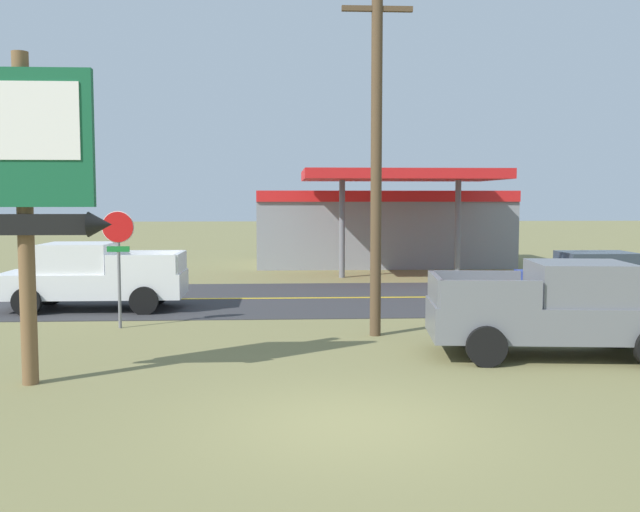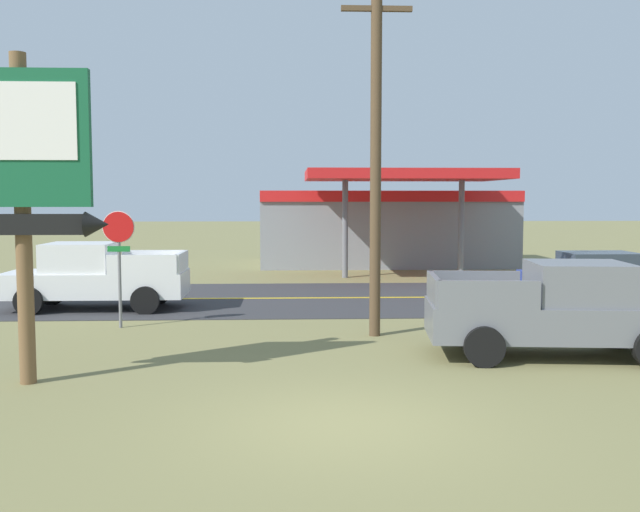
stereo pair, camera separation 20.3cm
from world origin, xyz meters
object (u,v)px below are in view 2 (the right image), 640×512
gas_station (385,225)px  car_blue_near_lane (595,279)px  stop_sign (119,248)px  pickup_grey_parked_on_lawn (559,311)px  motel_sign (22,170)px  utility_pole (376,135)px  pickup_white_on_road (94,277)px

gas_station → car_blue_near_lane: 14.51m
gas_station → car_blue_near_lane: size_ratio=2.86×
stop_sign → pickup_grey_parked_on_lawn: (9.81, -3.73, -1.06)m
stop_sign → motel_sign: bearing=-93.1°
motel_sign → pickup_grey_parked_on_lawn: (10.10, 1.80, -2.79)m
stop_sign → gas_station: (8.95, 16.76, -0.08)m
utility_pole → pickup_grey_parked_on_lawn: (3.51, -2.43, -3.78)m
motel_sign → car_blue_near_lane: 16.50m
gas_station → pickup_white_on_road: size_ratio=2.31×
gas_station → pickup_grey_parked_on_lawn: 20.53m
motel_sign → gas_station: 24.20m
pickup_grey_parked_on_lawn → motel_sign: bearing=-169.9°
utility_pole → pickup_grey_parked_on_lawn: bearing=-34.7°
stop_sign → utility_pole: bearing=-11.7°
stop_sign → gas_station: size_ratio=0.25×
utility_pole → car_blue_near_lane: utility_pole is taller
motel_sign → pickup_white_on_road: bearing=97.7°
stop_sign → pickup_white_on_road: stop_sign is taller
pickup_grey_parked_on_lawn → car_blue_near_lane: (3.69, 6.76, -0.13)m
pickup_white_on_road → car_blue_near_lane: (14.96, 0.00, -0.13)m
utility_pole → car_blue_near_lane: 9.27m
gas_station → pickup_grey_parked_on_lawn: gas_station is taller
gas_station → pickup_white_on_road: bearing=-127.2°
gas_station → car_blue_near_lane: (4.54, -13.73, -1.11)m
motel_sign → stop_sign: (0.30, 5.53, -1.73)m
utility_pole → pickup_grey_parked_on_lawn: size_ratio=1.66×
motel_sign → stop_sign: motel_sign is taller
utility_pole → pickup_white_on_road: (-7.75, 4.33, -3.78)m
pickup_grey_parked_on_lawn → pickup_white_on_road: size_ratio=1.03×
motel_sign → utility_pole: size_ratio=0.65×
motel_sign → pickup_grey_parked_on_lawn: size_ratio=1.07×
motel_sign → car_blue_near_lane: size_ratio=1.37×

